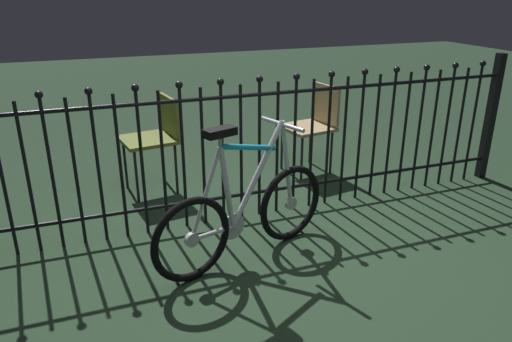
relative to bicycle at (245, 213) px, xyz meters
name	(u,v)px	position (x,y,z in m)	size (l,w,h in m)	color
ground_plane	(284,251)	(0.27, -0.02, -0.33)	(20.00, 20.00, 0.00)	#243B27
iron_fence	(247,146)	(0.22, 0.58, 0.26)	(4.71, 0.07, 1.17)	black
bicycle	(245,213)	(0.00, 0.00, 0.00)	(1.33, 0.54, 0.94)	black
chair_olive	(156,133)	(-0.33, 1.37, 0.19)	(0.50, 0.50, 0.83)	black
chair_tan	(314,120)	(1.18, 1.32, 0.18)	(0.50, 0.49, 0.84)	black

